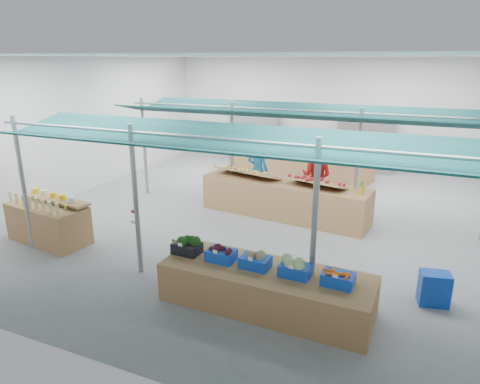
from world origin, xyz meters
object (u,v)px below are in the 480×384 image
(fruit_counter, at_px, (284,199))
(vendor_right, at_px, (316,176))
(bottle_shelf, at_px, (50,221))
(crate_stack, at_px, (434,288))
(vendor_left, at_px, (258,170))
(veg_counter, at_px, (266,288))

(fruit_counter, xyz_separation_m, vendor_right, (0.60, 1.10, 0.43))
(bottle_shelf, bearing_deg, crate_stack, 12.17)
(fruit_counter, distance_m, vendor_left, 1.68)
(vendor_left, bearing_deg, vendor_right, -173.23)
(veg_counter, height_order, crate_stack, veg_counter)
(bottle_shelf, distance_m, veg_counter, 5.68)
(veg_counter, height_order, vendor_left, vendor_left)
(bottle_shelf, xyz_separation_m, crate_stack, (8.32, 0.60, -0.18))
(crate_stack, relative_size, vendor_right, 0.33)
(bottle_shelf, bearing_deg, vendor_right, 51.41)
(fruit_counter, xyz_separation_m, crate_stack, (3.76, -3.17, -0.19))
(bottle_shelf, height_order, veg_counter, bottle_shelf)
(vendor_right, bearing_deg, vendor_left, 6.77)
(crate_stack, height_order, vendor_left, vendor_left)
(crate_stack, relative_size, vendor_left, 0.33)
(vendor_left, bearing_deg, crate_stack, 146.05)
(veg_counter, bearing_deg, bottle_shelf, 174.62)
(crate_stack, xyz_separation_m, vendor_right, (-3.16, 4.27, 0.62))
(bottle_shelf, height_order, vendor_right, vendor_right)
(veg_counter, height_order, vendor_right, vendor_right)
(veg_counter, bearing_deg, vendor_left, 113.69)
(bottle_shelf, relative_size, vendor_left, 1.15)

